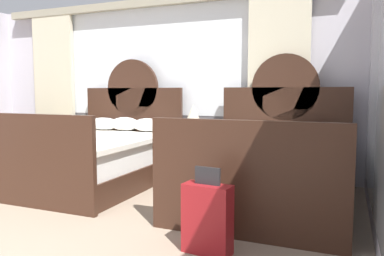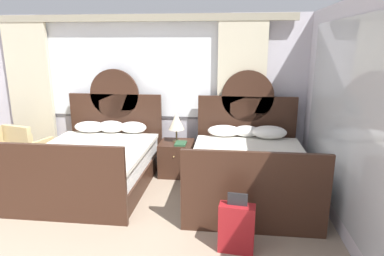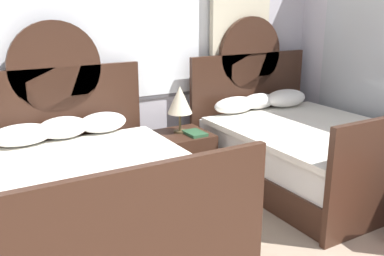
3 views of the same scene
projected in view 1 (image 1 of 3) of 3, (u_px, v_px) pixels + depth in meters
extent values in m
cube|color=silver|center=(156.00, 86.00, 6.01)|extent=(6.18, 0.07, 2.70)
cube|color=#575459|center=(154.00, 59.00, 5.93)|extent=(3.49, 0.02, 1.84)
cube|color=white|center=(154.00, 59.00, 5.92)|extent=(3.41, 0.02, 1.76)
cube|color=beige|center=(54.00, 89.00, 6.63)|extent=(0.83, 0.08, 2.60)
cube|color=beige|center=(278.00, 88.00, 5.15)|extent=(0.83, 0.08, 2.60)
cube|color=#9C957E|center=(151.00, 3.00, 5.76)|extent=(5.68, 0.10, 0.12)
cube|color=#B2B7BC|center=(382.00, 79.00, 2.88)|extent=(0.01, 3.34, 2.27)
cube|color=#382116|center=(92.00, 174.00, 5.06)|extent=(1.62, 2.07, 0.30)
cube|color=white|center=(92.00, 152.00, 5.03)|extent=(1.56, 1.97, 0.29)
cube|color=silver|center=(88.00, 140.00, 4.94)|extent=(1.66, 1.87, 0.06)
cube|color=#382116|center=(133.00, 129.00, 5.99)|extent=(1.70, 0.06, 1.32)
cylinder|color=#382116|center=(133.00, 88.00, 5.93)|extent=(0.89, 0.06, 0.89)
cube|color=#382116|center=(30.00, 161.00, 4.05)|extent=(1.70, 0.06, 1.02)
ellipsoid|color=white|center=(103.00, 124.00, 5.92)|extent=(0.56, 0.33, 0.19)
ellipsoid|color=white|center=(125.00, 124.00, 5.80)|extent=(0.48, 0.30, 0.21)
ellipsoid|color=white|center=(148.00, 125.00, 5.65)|extent=(0.48, 0.29, 0.20)
cube|color=#382116|center=(268.00, 192.00, 4.16)|extent=(1.62, 2.07, 0.30)
cube|color=white|center=(268.00, 165.00, 4.13)|extent=(1.56, 1.97, 0.29)
cube|color=silver|center=(267.00, 150.00, 4.04)|extent=(1.66, 1.87, 0.06)
cube|color=#382116|center=(284.00, 136.00, 5.09)|extent=(1.70, 0.06, 1.32)
cylinder|color=#382116|center=(285.00, 87.00, 5.03)|extent=(0.89, 0.06, 0.89)
cube|color=#382116|center=(244.00, 181.00, 3.15)|extent=(1.70, 0.06, 1.02)
ellipsoid|color=white|center=(252.00, 130.00, 5.01)|extent=(0.56, 0.26, 0.20)
ellipsoid|color=white|center=(281.00, 131.00, 4.89)|extent=(0.45, 0.25, 0.19)
ellipsoid|color=white|center=(310.00, 131.00, 4.68)|extent=(0.58, 0.34, 0.22)
cube|color=#382116|center=(192.00, 162.00, 5.21)|extent=(0.56, 0.56, 0.57)
sphere|color=tan|center=(184.00, 156.00, 4.93)|extent=(0.02, 0.02, 0.02)
cylinder|color=brown|center=(193.00, 140.00, 5.23)|extent=(0.14, 0.14, 0.02)
cylinder|color=brown|center=(193.00, 133.00, 5.22)|extent=(0.03, 0.03, 0.19)
cone|color=beige|center=(193.00, 115.00, 5.19)|extent=(0.27, 0.27, 0.29)
cube|color=#285133|center=(195.00, 142.00, 5.05)|extent=(0.18, 0.26, 0.03)
cube|color=tan|center=(41.00, 146.00, 5.97)|extent=(0.69, 0.69, 0.10)
cube|color=tan|center=(26.00, 130.00, 5.76)|extent=(0.56, 0.23, 0.44)
cube|color=tan|center=(49.00, 139.00, 5.80)|extent=(0.19, 0.50, 0.16)
cube|color=tan|center=(32.00, 136.00, 6.11)|extent=(0.19, 0.50, 0.16)
cylinder|color=#382116|center=(62.00, 159.00, 6.03)|extent=(0.04, 0.04, 0.35)
cylinder|color=#382116|center=(47.00, 156.00, 6.31)|extent=(0.04, 0.04, 0.35)
cylinder|color=#382116|center=(35.00, 164.00, 5.67)|extent=(0.04, 0.04, 0.35)
cylinder|color=#382116|center=(20.00, 160.00, 5.95)|extent=(0.04, 0.04, 0.35)
cube|color=tan|center=(14.00, 144.00, 6.19)|extent=(0.71, 0.71, 0.10)
cube|color=tan|center=(20.00, 137.00, 6.01)|extent=(0.23, 0.49, 0.16)
cube|color=tan|center=(7.00, 135.00, 6.34)|extent=(0.23, 0.49, 0.16)
cylinder|color=#382116|center=(35.00, 157.00, 6.23)|extent=(0.04, 0.04, 0.35)
cylinder|color=#382116|center=(22.00, 154.00, 6.53)|extent=(0.04, 0.04, 0.35)
cylinder|color=#382116|center=(6.00, 161.00, 5.89)|extent=(0.04, 0.04, 0.35)
cube|color=tan|center=(14.00, 144.00, 6.19)|extent=(0.62, 0.62, 0.10)
cube|color=tan|center=(0.00, 129.00, 5.95)|extent=(0.56, 0.14, 0.44)
cube|color=tan|center=(24.00, 137.00, 6.06)|extent=(0.12, 0.51, 0.16)
cube|color=tan|center=(4.00, 135.00, 6.29)|extent=(0.12, 0.51, 0.16)
cylinder|color=#382116|center=(36.00, 156.00, 6.30)|extent=(0.04, 0.04, 0.35)
cylinder|color=#382116|center=(18.00, 154.00, 6.52)|extent=(0.04, 0.04, 0.35)
cylinder|color=#382116|center=(11.00, 161.00, 5.90)|extent=(0.04, 0.04, 0.35)
cube|color=maroon|center=(207.00, 219.00, 2.91)|extent=(0.40, 0.20, 0.54)
cube|color=#232326|center=(208.00, 176.00, 2.88)|extent=(0.21, 0.04, 0.14)
cylinder|color=black|center=(190.00, 246.00, 3.01)|extent=(0.05, 0.03, 0.05)
cylinder|color=black|center=(225.00, 254.00, 2.86)|extent=(0.05, 0.03, 0.05)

